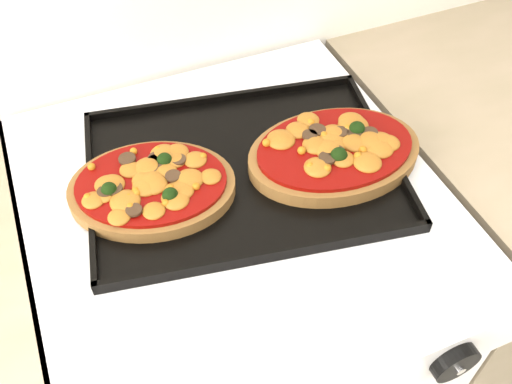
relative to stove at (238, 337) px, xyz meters
name	(u,v)px	position (x,y,z in m)	size (l,w,h in m)	color
stove	(238,337)	(0.00, 0.00, 0.00)	(0.60, 0.60, 0.91)	white
knob_right	(455,363)	(0.17, -0.33, 0.40)	(0.06, 0.06, 0.02)	black
baking_tray	(243,168)	(0.03, 0.02, 0.47)	(0.45, 0.33, 0.02)	black
pizza_left	(152,186)	(-0.11, 0.03, 0.48)	(0.23, 0.17, 0.03)	brown
pizza_right	(334,151)	(0.16, -0.01, 0.48)	(0.26, 0.18, 0.04)	brown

